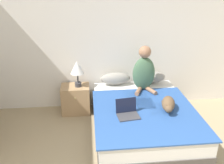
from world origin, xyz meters
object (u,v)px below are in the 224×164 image
pillow_far (151,77)px  person_sitting (144,71)px  cat_tabby (168,104)px  laptop_open (128,112)px  pillow_near (115,78)px  bed (142,120)px  nightstand (76,99)px  table_lamp (77,69)px

pillow_far → person_sitting: bearing=-127.2°
cat_tabby → laptop_open: bearing=-64.1°
pillow_near → cat_tabby: 1.21m
bed → nightstand: (-1.07, 0.79, 0.01)m
pillow_near → table_lamp: table_lamp is taller
person_sitting → table_lamp: size_ratio=1.64×
cat_tabby → laptop_open: 0.63m
pillow_far → laptop_open: bearing=-119.1°
laptop_open → nightstand: (-0.79, 1.05, -0.29)m
laptop_open → pillow_far: bearing=53.5°
nightstand → pillow_far: bearing=2.4°
nightstand → bed: bearing=-36.2°
nightstand → table_lamp: table_lamp is taller
bed → pillow_near: (-0.33, 0.84, 0.37)m
pillow_far → laptop_open: (-0.62, -1.11, -0.06)m
cat_tabby → nightstand: cat_tabby is taller
person_sitting → cat_tabby: bearing=-74.0°
pillow_near → person_sitting: size_ratio=0.69×
laptop_open → bed: bearing=35.3°
cat_tabby → laptop_open: (-0.62, -0.10, -0.05)m
pillow_near → person_sitting: bearing=-30.5°
cat_tabby → pillow_far: bearing=-162.4°
bed → person_sitting: 0.84m
bed → laptop_open: laptop_open is taller
bed → table_lamp: bearing=142.5°
person_sitting → laptop_open: person_sitting is taller
nightstand → laptop_open: bearing=-53.0°
bed → pillow_far: bearing=68.5°
bed → laptop_open: 0.49m
bed → pillow_near: size_ratio=3.61×
cat_tabby → person_sitting: bearing=-146.8°
cat_tabby → table_lamp: table_lamp is taller
person_sitting → laptop_open: 0.98m
pillow_near → nightstand: size_ratio=1.03×
pillow_near → pillow_far: bearing=0.0°
table_lamp → pillow_near: bearing=5.7°
cat_tabby → laptop_open: laptop_open is taller
pillow_near → laptop_open: 1.11m
pillow_far → table_lamp: 1.37m
pillow_far → nightstand: bearing=-177.6°
bed → cat_tabby: size_ratio=3.81×
pillow_near → cat_tabby: bearing=-56.4°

